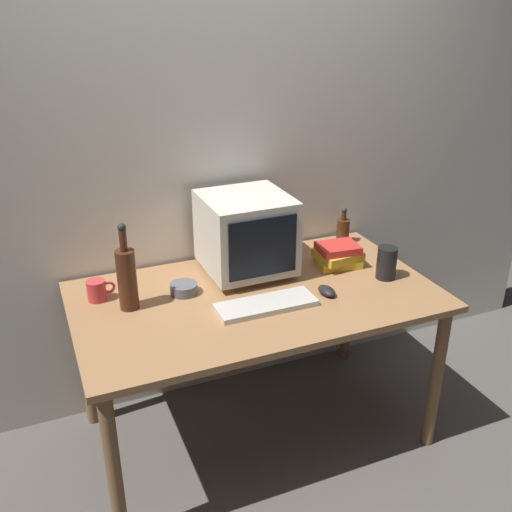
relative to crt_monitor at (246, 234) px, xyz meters
name	(u,v)px	position (x,y,z in m)	size (l,w,h in m)	color
ground_plane	(256,431)	(-0.04, -0.22, -0.95)	(6.00, 6.00, 0.00)	#56514C
back_wall	(215,155)	(-0.04, 0.29, 0.30)	(4.00, 0.08, 2.50)	silver
desk	(256,310)	(-0.04, -0.22, -0.28)	(1.56, 0.89, 0.76)	#9E7047
crt_monitor	(246,234)	(0.00, 0.00, 0.00)	(0.38, 0.39, 0.37)	beige
keyboard	(266,305)	(-0.05, -0.34, -0.18)	(0.42, 0.15, 0.02)	beige
computer_mouse	(327,291)	(0.24, -0.34, -0.17)	(0.06, 0.10, 0.04)	black
bottle_tall	(127,277)	(-0.57, -0.13, -0.05)	(0.08, 0.08, 0.37)	#472314
bottle_short	(343,230)	(0.59, 0.13, -0.12)	(0.07, 0.07, 0.19)	#472314
book_stack	(338,255)	(0.43, -0.10, -0.14)	(0.22, 0.19, 0.11)	gold
mug	(97,290)	(-0.68, -0.01, -0.15)	(0.12, 0.08, 0.09)	#CC383D
cd_spindle	(184,289)	(-0.33, -0.09, -0.17)	(0.12, 0.12, 0.04)	#595B66
metal_canister	(387,263)	(0.56, -0.30, -0.12)	(0.09, 0.09, 0.15)	black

